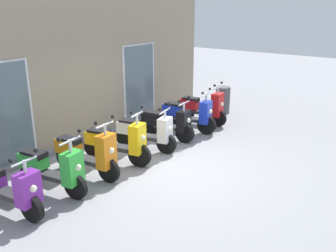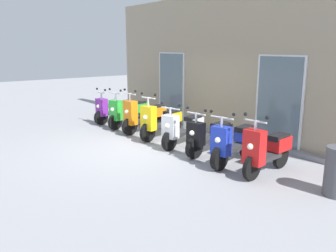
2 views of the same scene
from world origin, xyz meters
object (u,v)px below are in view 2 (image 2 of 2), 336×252
(scooter_purple, at_px, (115,109))
(scooter_black, at_px, (210,135))
(scooter_orange, at_px, (144,115))
(scooter_blue, at_px, (234,142))
(scooter_green, at_px, (128,112))
(traffic_cone, at_px, (101,110))
(scooter_white, at_px, (183,128))
(scooter_red, at_px, (267,150))
(scooter_yellow, at_px, (161,121))

(scooter_purple, height_order, scooter_black, scooter_purple)
(scooter_orange, height_order, scooter_blue, scooter_orange)
(scooter_green, height_order, traffic_cone, scooter_green)
(scooter_white, relative_size, scooter_red, 1.03)
(scooter_black, xyz_separation_m, scooter_blue, (0.85, -0.10, 0.04))
(scooter_white, distance_m, scooter_blue, 1.76)
(scooter_red, bearing_deg, scooter_white, 179.88)
(scooter_red, distance_m, traffic_cone, 7.31)
(scooter_red, bearing_deg, scooter_blue, -177.70)
(scooter_white, height_order, traffic_cone, scooter_white)
(scooter_green, height_order, scooter_yellow, scooter_yellow)
(scooter_yellow, xyz_separation_m, scooter_red, (3.54, -0.01, 0.02))
(scooter_orange, distance_m, scooter_black, 2.72)
(scooter_yellow, xyz_separation_m, traffic_cone, (-3.77, 0.05, -0.23))
(scooter_purple, xyz_separation_m, scooter_yellow, (2.59, 0.00, 0.04))
(scooter_orange, height_order, traffic_cone, scooter_orange)
(scooter_yellow, bearing_deg, scooter_black, 1.80)
(scooter_yellow, bearing_deg, scooter_green, -179.17)
(scooter_purple, bearing_deg, scooter_black, 0.77)
(scooter_purple, xyz_separation_m, scooter_white, (3.54, -0.00, 0.00))
(scooter_green, xyz_separation_m, scooter_blue, (4.43, -0.02, -0.02))
(scooter_orange, relative_size, scooter_black, 1.05)
(scooter_blue, bearing_deg, scooter_yellow, 179.09)
(scooter_purple, relative_size, scooter_blue, 0.99)
(scooter_purple, relative_size, scooter_green, 1.03)
(scooter_yellow, relative_size, traffic_cone, 3.19)
(scooter_white, xyz_separation_m, scooter_red, (2.58, -0.01, 0.05))
(scooter_purple, relative_size, scooter_orange, 0.97)
(scooter_purple, relative_size, scooter_black, 1.02)
(scooter_orange, distance_m, scooter_yellow, 0.85)
(scooter_purple, height_order, scooter_orange, scooter_orange)
(scooter_orange, height_order, scooter_yellow, scooter_orange)
(scooter_green, bearing_deg, scooter_yellow, 0.83)
(scooter_orange, xyz_separation_m, scooter_white, (1.81, -0.00, -0.06))
(scooter_black, xyz_separation_m, traffic_cone, (-5.63, -0.00, -0.18))
(scooter_white, bearing_deg, scooter_yellow, 179.71)
(scooter_purple, relative_size, scooter_yellow, 0.98)
(scooter_purple, bearing_deg, scooter_green, -1.53)
(scooter_black, distance_m, traffic_cone, 5.63)
(scooter_white, relative_size, scooter_black, 1.00)
(traffic_cone, bearing_deg, scooter_white, -0.71)
(scooter_white, bearing_deg, scooter_black, 3.99)
(scooter_blue, bearing_deg, traffic_cone, 179.14)
(scooter_blue, relative_size, traffic_cone, 3.14)
(scooter_white, xyz_separation_m, scooter_blue, (1.76, -0.04, 0.02))
(scooter_red, bearing_deg, traffic_cone, 179.50)
(scooter_orange, xyz_separation_m, scooter_blue, (3.57, -0.04, -0.04))
(scooter_blue, bearing_deg, scooter_white, 178.75)
(scooter_yellow, bearing_deg, scooter_blue, -0.91)
(scooter_green, xyz_separation_m, scooter_yellow, (1.72, 0.02, -0.01))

